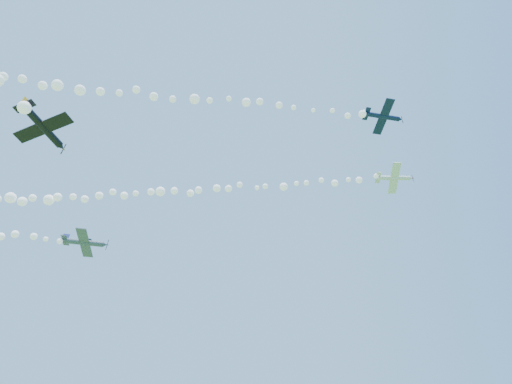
# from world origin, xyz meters

# --- Properties ---
(plane_white) EXTENTS (6.85, 7.13, 2.62)m
(plane_white) POSITION_xyz_m (26.48, 3.43, 54.54)
(plane_white) COLOR silver
(smoke_trail_white) EXTENTS (85.71, 7.41, 2.91)m
(smoke_trail_white) POSITION_xyz_m (-18.41, 0.78, 54.25)
(smoke_trail_white) COLOR white
(plane_navy) EXTENTS (6.30, 6.67, 2.51)m
(plane_navy) POSITION_xyz_m (23.20, -11.75, 53.86)
(plane_navy) COLOR #0B1532
(smoke_trail_navy) EXTENTS (81.16, 23.39, 2.53)m
(smoke_trail_navy) POSITION_xyz_m (-19.16, -23.08, 53.67)
(smoke_trail_navy) COLOR white
(plane_grey) EXTENTS (7.49, 7.94, 2.46)m
(plane_grey) POSITION_xyz_m (-25.54, -3.34, 40.94)
(plane_grey) COLOR #394153
(plane_black) EXTENTS (6.48, 6.09, 2.36)m
(plane_black) POSITION_xyz_m (-14.40, -32.11, 33.80)
(plane_black) COLOR black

